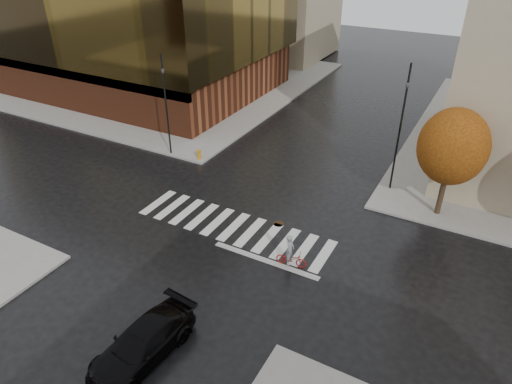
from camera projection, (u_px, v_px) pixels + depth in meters
ground at (229, 231)px, 25.80m from camera, size 120.00×120.00×0.00m
sidewalk_nw at (167, 79)px, 50.24m from camera, size 30.00×30.00×0.15m
crosswalk at (234, 227)px, 26.17m from camera, size 12.00×3.00×0.01m
office_glass at (130, 3)px, 44.18m from camera, size 27.00×19.00×16.00m
tree_ne_a at (453, 147)px, 24.97m from camera, size 3.80×3.80×6.50m
sedan at (143, 343)px, 18.07m from camera, size 2.45×5.07×1.42m
cyclist at (291, 255)px, 22.96m from camera, size 1.65×0.79×1.80m
traffic_light_nw at (165, 99)px, 32.02m from camera, size 0.21×0.19×7.36m
traffic_light_ne at (402, 119)px, 27.29m from camera, size 0.23×0.25×8.13m
fire_hydrant at (199, 154)px, 33.10m from camera, size 0.28×0.28×0.78m
manhole at (279, 224)px, 26.42m from camera, size 0.78×0.78×0.01m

